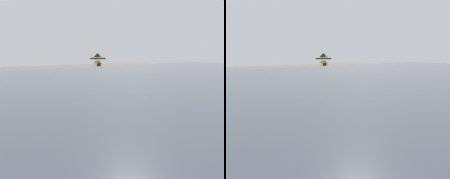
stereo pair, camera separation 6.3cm
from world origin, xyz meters
TOP-DOWN VIEW (x-y plane):
  - ground_plane at (0.00, 0.00)m, footprint 80.00×80.00m
  - canal_water at (0.00, 0.00)m, footprint 5.24×48.00m
  - boat at (0.00, 1.59)m, footprint 2.12×4.33m
  - person_pirate at (0.12, 1.77)m, footprint 0.61×0.42m
  - parrot_plush at (-0.14, 2.88)m, footprint 0.36×0.35m

SIDE VIEW (x-z plane):
  - ground_plane at x=0.00m, z-range 0.00..0.00m
  - canal_water at x=0.00m, z-range 0.00..0.10m
  - boat at x=0.00m, z-range 0.10..0.71m
  - parrot_plush at x=-0.14m, z-range 0.67..1.24m
  - person_pirate at x=0.12m, z-range 0.71..2.56m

